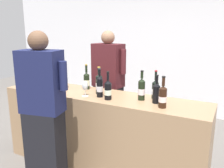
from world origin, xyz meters
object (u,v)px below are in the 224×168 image
Objects in this scene: wine_bottle_2 at (87,81)px; person_guest at (44,119)px; wine_glass at (85,86)px; wine_bottle_7 at (142,89)px; wine_bottle_3 at (59,81)px; wine_bottle_1 at (100,86)px; wine_bottle_10 at (108,90)px; wine_bottle_9 at (155,89)px; wine_bottle_0 at (37,78)px; wine_bottle_4 at (156,92)px; wine_bottle_8 at (163,96)px; person_server at (108,92)px; wine_bottle_5 at (64,80)px; wine_bottle_6 at (99,84)px.

person_guest is (0.01, -0.82, -0.25)m from wine_bottle_2.
wine_bottle_7 is at bearing 15.33° from wine_glass.
wine_bottle_1 is at bearing 0.69° from wine_bottle_3.
wine_bottle_9 is at bearing 31.70° from wine_bottle_10.
wine_bottle_0 is 0.71m from wine_bottle_2.
wine_bottle_7 reaches higher than wine_bottle_4.
wine_bottle_9 is (-0.16, 0.27, -0.01)m from wine_bottle_8.
wine_bottle_0 is 1.03× the size of wine_bottle_9.
wine_bottle_7 is 0.19× the size of person_guest.
wine_bottle_8 is at bearing -13.69° from wine_bottle_2.
wine_bottle_8 is 0.62m from wine_bottle_10.
wine_bottle_3 is at bearing -168.36° from wine_bottle_9.
person_server reaches higher than wine_bottle_7.
wine_bottle_0 is 1.49m from wine_bottle_7.
wine_bottle_2 is 1.05× the size of wine_bottle_5.
wine_bottle_6 is (-0.08, 0.11, -0.00)m from wine_bottle_1.
wine_bottle_6 is 0.79m from person_guest.
wine_bottle_8 reaches higher than wine_bottle_10.
wine_glass is at bearing -178.35° from wine_bottle_8.
wine_bottle_1 is at bearing 60.40° from person_guest.
wine_bottle_6 is at bearing 124.31° from wine_bottle_1.
wine_bottle_8 is at bearing -58.89° from wine_bottle_9.
wine_bottle_7 reaches higher than wine_bottle_5.
wine_glass is (-0.92, -0.03, 0.00)m from wine_bottle_8.
wine_bottle_3 is 1.90× the size of wine_glass.
wine_bottle_8 reaches higher than wine_glass.
wine_bottle_1 is 0.19× the size of person_server.
wine_bottle_4 is 0.94× the size of wine_bottle_9.
wine_bottle_5 is 0.69m from person_server.
wine_bottle_1 reaches higher than wine_bottle_10.
wine_bottle_10 is (-0.62, -0.01, -0.00)m from wine_bottle_8.
wine_bottle_3 is at bearing -166.83° from wine_bottle_6.
wine_bottle_9 is 0.19× the size of person_server.
wine_bottle_5 is (-0.03, 0.13, -0.01)m from wine_bottle_3.
wine_bottle_6 is at bearing 70.03° from person_guest.
wine_bottle_4 is at bearing 9.61° from wine_glass.
person_server is at bearing 110.77° from wine_bottle_1.
wine_bottle_0 is 1.83× the size of wine_glass.
wine_bottle_2 is 0.30m from wine_bottle_5.
wine_bottle_6 is at bearing 5.76° from wine_bottle_0.
person_guest is at bearing -94.01° from person_server.
wine_bottle_5 is 0.96× the size of wine_bottle_9.
wine_bottle_3 is at bearing -77.82° from wine_bottle_5.
wine_bottle_3 is 0.20× the size of person_server.
wine_bottle_1 is at bearing -55.69° from wine_bottle_6.
wine_bottle_5 is at bearing -126.08° from person_server.
wine_bottle_0 reaches higher than wine_bottle_9.
wine_bottle_4 is at bearing -11.40° from wine_bottle_7.
wine_bottle_2 is 0.85m from person_guest.
wine_bottle_7 is (0.47, 0.12, -0.00)m from wine_bottle_1.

